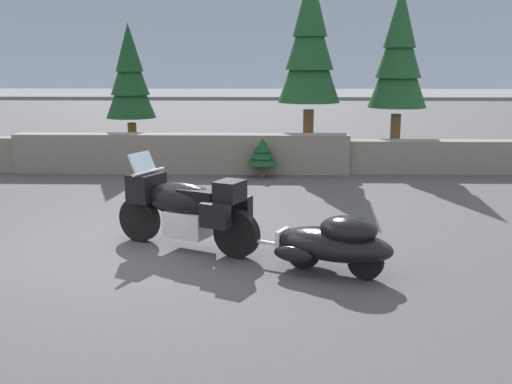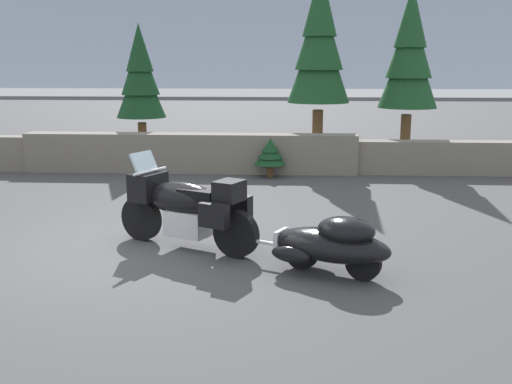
{
  "view_description": "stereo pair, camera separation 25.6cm",
  "coord_description": "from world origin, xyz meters",
  "px_view_note": "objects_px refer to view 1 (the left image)",
  "views": [
    {
      "loc": [
        2.18,
        -7.94,
        2.58
      ],
      "look_at": [
        1.96,
        0.1,
        0.85
      ],
      "focal_mm": 41.96,
      "sensor_mm": 36.0,
      "label": 1
    },
    {
      "loc": [
        2.43,
        -7.93,
        2.58
      ],
      "look_at": [
        1.96,
        0.1,
        0.85
      ],
      "focal_mm": 41.96,
      "sensor_mm": 36.0,
      "label": 2
    }
  ],
  "objects_px": {
    "car_shaped_trailer": "(335,242)",
    "pine_tree_far_right": "(130,76)",
    "touring_motorcycle": "(185,206)",
    "pine_tree_secondary": "(399,54)",
    "pine_tree_tall": "(310,43)"
  },
  "relations": [
    {
      "from": "pine_tree_tall",
      "to": "pine_tree_far_right",
      "type": "height_order",
      "value": "pine_tree_tall"
    },
    {
      "from": "car_shaped_trailer",
      "to": "pine_tree_secondary",
      "type": "xyz_separation_m",
      "value": [
        2.42,
        8.49,
        2.42
      ]
    },
    {
      "from": "pine_tree_tall",
      "to": "pine_tree_far_right",
      "type": "distance_m",
      "value": 4.74
    },
    {
      "from": "touring_motorcycle",
      "to": "pine_tree_secondary",
      "type": "xyz_separation_m",
      "value": [
        4.42,
        7.5,
        2.21
      ]
    },
    {
      "from": "touring_motorcycle",
      "to": "pine_tree_tall",
      "type": "relative_size",
      "value": 0.43
    },
    {
      "from": "touring_motorcycle",
      "to": "pine_tree_tall",
      "type": "height_order",
      "value": "pine_tree_tall"
    },
    {
      "from": "car_shaped_trailer",
      "to": "pine_tree_secondary",
      "type": "relative_size",
      "value": 0.47
    },
    {
      "from": "touring_motorcycle",
      "to": "pine_tree_far_right",
      "type": "relative_size",
      "value": 0.59
    },
    {
      "from": "car_shaped_trailer",
      "to": "pine_tree_secondary",
      "type": "height_order",
      "value": "pine_tree_secondary"
    },
    {
      "from": "touring_motorcycle",
      "to": "car_shaped_trailer",
      "type": "bearing_deg",
      "value": -26.34
    },
    {
      "from": "car_shaped_trailer",
      "to": "pine_tree_tall",
      "type": "distance_m",
      "value": 8.77
    },
    {
      "from": "touring_motorcycle",
      "to": "pine_tree_far_right",
      "type": "distance_m",
      "value": 8.23
    },
    {
      "from": "pine_tree_tall",
      "to": "pine_tree_secondary",
      "type": "distance_m",
      "value": 2.29
    },
    {
      "from": "pine_tree_secondary",
      "to": "pine_tree_far_right",
      "type": "height_order",
      "value": "pine_tree_secondary"
    },
    {
      "from": "car_shaped_trailer",
      "to": "pine_tree_far_right",
      "type": "distance_m",
      "value": 9.94
    }
  ]
}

